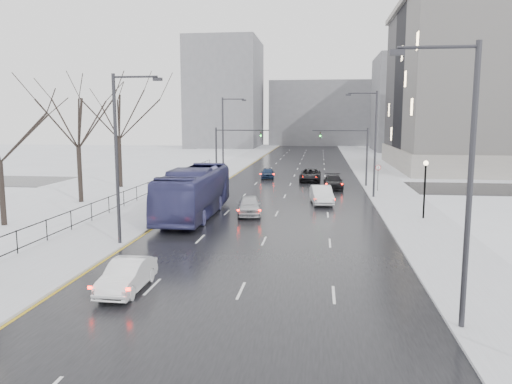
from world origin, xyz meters
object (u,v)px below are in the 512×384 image
at_px(sedan_center_far, 268,173).
at_px(tree_park_c, 5,227).
at_px(sedan_center_near, 249,205).
at_px(sedan_right_far, 333,182).
at_px(tree_park_d, 81,203).
at_px(no_uturn_sign, 378,170).
at_px(mast_signal_left, 225,149).
at_px(sedan_right_near, 321,195).
at_px(tree_park_e, 121,188).
at_px(streetlight_l_far, 225,134).
at_px(mast_signal_right, 357,150).
at_px(streetlight_l_near, 120,151).
at_px(sedan_right_cross, 310,175).
at_px(bus, 194,192).
at_px(sedan_left_near, 127,276).
at_px(lamppost_r_mid, 425,181).
at_px(streetlight_r_mid, 373,139).
at_px(streetlight_r_near, 464,173).

bearing_deg(sedan_center_far, tree_park_c, -121.11).
bearing_deg(sedan_center_near, sedan_right_far, 59.07).
relative_size(tree_park_c, sedan_center_near, 2.59).
height_order(tree_park_d, no_uturn_sign, tree_park_d).
bearing_deg(mast_signal_left, sedan_right_near, -47.57).
relative_size(tree_park_e, streetlight_l_far, 1.35).
relative_size(tree_park_d, mast_signal_right, 1.92).
relative_size(streetlight_l_near, sedan_right_near, 2.07).
distance_m(no_uturn_sign, sedan_right_cross, 10.96).
relative_size(tree_park_c, tree_park_d, 0.92).
xyz_separation_m(mast_signal_right, bus, (-13.53, -18.67, -2.20)).
bearing_deg(sedan_right_cross, bus, -109.02).
xyz_separation_m(mast_signal_right, sedan_center_far, (-10.52, 6.45, -3.40)).
bearing_deg(no_uturn_sign, bus, -136.38).
bearing_deg(sedan_left_near, sedan_center_near, 80.75).
relative_size(sedan_right_near, sedan_center_far, 1.24).
relative_size(lamppost_r_mid, no_uturn_sign, 1.59).
height_order(bus, sedan_right_near, bus).
xyz_separation_m(tree_park_c, sedan_left_near, (13.59, -11.60, 0.72)).
bearing_deg(mast_signal_left, no_uturn_sign, -13.60).
distance_m(mast_signal_right, no_uturn_sign, 4.77).
bearing_deg(sedan_center_near, mast_signal_right, 54.58).
xyz_separation_m(sedan_left_near, bus, (-1.29, 16.93, 1.19)).
relative_size(tree_park_c, bus, 0.86).
xyz_separation_m(tree_park_d, bus, (11.60, -4.67, 1.91)).
bearing_deg(streetlight_r_mid, sedan_center_near, -136.38).
bearing_deg(sedan_center_near, lamppost_r_mid, -8.54).
xyz_separation_m(tree_park_d, sedan_center_far, (14.60, 20.45, 0.71)).
height_order(streetlight_l_near, sedan_right_far, streetlight_l_near).
bearing_deg(tree_park_c, sedan_center_far, 63.32).
height_order(tree_park_e, sedan_center_near, tree_park_e).
bearing_deg(sedan_right_far, bus, -124.46).
bearing_deg(bus, streetlight_r_near, -54.12).
distance_m(streetlight_l_far, sedan_right_cross, 11.43).
distance_m(tree_park_d, streetlight_l_near, 17.90).
distance_m(streetlight_l_far, sedan_center_far, 7.40).
relative_size(tree_park_e, sedan_right_far, 2.71).
relative_size(streetlight_r_near, sedan_right_far, 2.01).
bearing_deg(sedan_right_near, streetlight_l_far, 119.49).
height_order(tree_park_d, mast_signal_right, mast_signal_right).
distance_m(mast_signal_left, no_uturn_sign, 17.10).
xyz_separation_m(mast_signal_right, sedan_center_near, (-9.41, -17.76, -3.31)).
height_order(sedan_right_near, sedan_right_cross, sedan_right_near).
relative_size(sedan_right_far, sedan_center_far, 1.27).
bearing_deg(sedan_right_cross, mast_signal_left, -154.74).
bearing_deg(tree_park_c, streetlight_l_far, 69.74).
xyz_separation_m(mast_signal_right, sedan_right_cross, (-5.15, 4.28, -3.33)).
bearing_deg(lamppost_r_mid, mast_signal_left, 135.52).
relative_size(tree_park_c, no_uturn_sign, 4.26).
xyz_separation_m(sedan_left_near, sedan_center_near, (2.83, 17.84, 0.08)).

